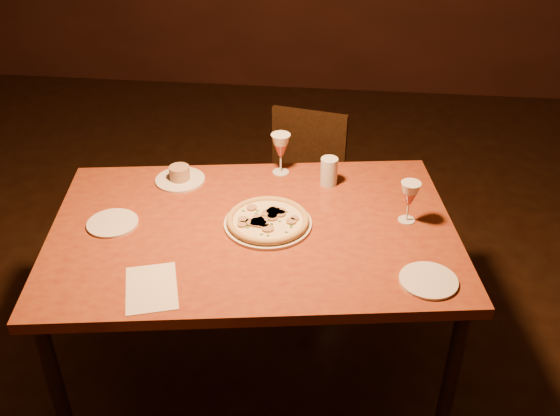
# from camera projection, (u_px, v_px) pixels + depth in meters

# --- Properties ---
(floor) EXTENTS (7.00, 7.00, 0.00)m
(floor) POSITION_uv_depth(u_px,v_px,m) (267.00, 399.00, 2.69)
(floor) COLOR black
(floor) RESTS_ON ground
(dining_table) EXTENTS (1.66, 1.21, 0.82)m
(dining_table) POSITION_uv_depth(u_px,v_px,m) (253.00, 243.00, 2.39)
(dining_table) COLOR brown
(dining_table) RESTS_ON floor
(chair_far) EXTENTS (0.47, 0.47, 0.83)m
(chair_far) POSITION_uv_depth(u_px,v_px,m) (302.00, 183.00, 3.30)
(chair_far) COLOR black
(chair_far) RESTS_ON floor
(pizza_plate) EXTENTS (0.33, 0.33, 0.04)m
(pizza_plate) POSITION_uv_depth(u_px,v_px,m) (268.00, 221.00, 2.36)
(pizza_plate) COLOR silver
(pizza_plate) RESTS_ON dining_table
(ramekin_saucer) EXTENTS (0.21, 0.21, 0.07)m
(ramekin_saucer) POSITION_uv_depth(u_px,v_px,m) (180.00, 176.00, 2.63)
(ramekin_saucer) COLOR silver
(ramekin_saucer) RESTS_ON dining_table
(wine_glass_far) EXTENTS (0.08, 0.08, 0.18)m
(wine_glass_far) POSITION_uv_depth(u_px,v_px,m) (281.00, 154.00, 2.65)
(wine_glass_far) COLOR #B74E4C
(wine_glass_far) RESTS_ON dining_table
(wine_glass_right) EXTENTS (0.08, 0.08, 0.17)m
(wine_glass_right) POSITION_uv_depth(u_px,v_px,m) (409.00, 202.00, 2.35)
(wine_glass_right) COLOR #B74E4C
(wine_glass_right) RESTS_ON dining_table
(water_tumbler) EXTENTS (0.07, 0.07, 0.12)m
(water_tumbler) POSITION_uv_depth(u_px,v_px,m) (329.00, 171.00, 2.59)
(water_tumbler) COLOR silver
(water_tumbler) RESTS_ON dining_table
(side_plate_left) EXTENTS (0.19, 0.19, 0.01)m
(side_plate_left) POSITION_uv_depth(u_px,v_px,m) (113.00, 223.00, 2.37)
(side_plate_left) COLOR silver
(side_plate_left) RESTS_ON dining_table
(side_plate_near) EXTENTS (0.20, 0.20, 0.01)m
(side_plate_near) POSITION_uv_depth(u_px,v_px,m) (429.00, 280.00, 2.08)
(side_plate_near) COLOR silver
(side_plate_near) RESTS_ON dining_table
(menu_card) EXTENTS (0.23, 0.28, 0.00)m
(menu_card) POSITION_uv_depth(u_px,v_px,m) (151.00, 288.00, 2.06)
(menu_card) COLOR beige
(menu_card) RESTS_ON dining_table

